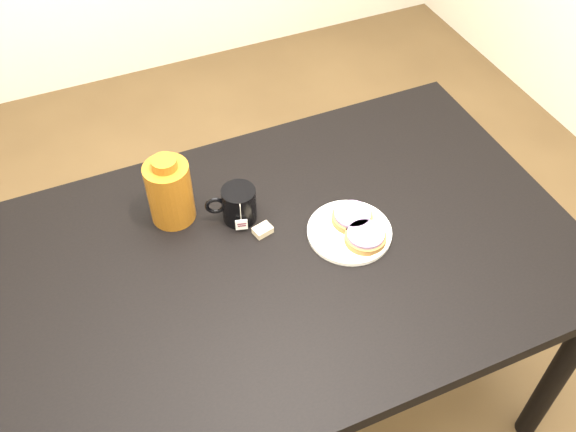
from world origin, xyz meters
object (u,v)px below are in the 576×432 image
Objects in this scene: bagel_front at (365,237)px; bagel_package at (170,191)px; mug at (238,204)px; table at (290,272)px; plate at (349,231)px; bagel_back at (352,217)px; teabag_pouch at (263,230)px.

bagel_front is 0.76× the size of bagel_package.
table is at bearing -49.34° from mug.
table is 9.75× the size of bagel_front.
plate is 1.45× the size of bagel_front.
bagel_back is 2.73× the size of teabag_pouch.
bagel_package is at bearing 153.05° from bagel_back.
bagel_front reaches higher than table.
bagel_back is 0.91× the size of mug.
bagel_package reaches higher than bagel_front.
bagel_front is at bearing -15.71° from table.
bagel_package is at bearing 142.18° from teabag_pouch.
table is 6.72× the size of plate.
bagel_back reaches higher than teabag_pouch.
teabag_pouch reaches higher than plate.
plate is 1.54× the size of mug.
mug is at bearing 141.07° from bagel_front.
plate is 0.04m from bagel_back.
bagel_back is (0.18, 0.02, 0.11)m from table.
bagel_package is at bearing 145.50° from bagel_front.
table is at bearing -65.11° from teabag_pouch.
teabag_pouch is (-0.04, 0.08, 0.09)m from table.
mug reaches higher than bagel_back.
table is at bearing 177.74° from plate.
bagel_front is 0.25m from teabag_pouch.
teabag_pouch is at bearing -37.82° from bagel_package.
bagel_package is (-0.18, 0.14, 0.08)m from teabag_pouch.
bagel_back is at bearing 52.86° from plate.
mug reaches higher than bagel_front.
table is 0.18m from plate.
bagel_back reaches higher than table.
table is 0.21m from mug.
bagel_back is at bearing -26.95° from bagel_package.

